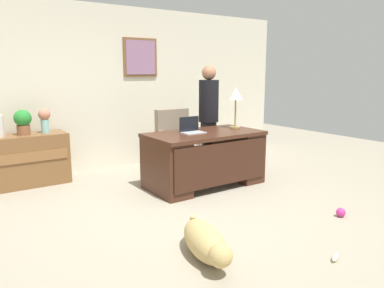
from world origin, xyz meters
name	(u,v)px	position (x,y,z in m)	size (l,w,h in m)	color
ground_plane	(206,209)	(0.00, 0.00, 0.00)	(12.00, 12.00, 0.00)	#9E937F
back_wall	(116,88)	(0.00, 2.60, 1.35)	(7.00, 0.16, 2.70)	beige
desk	(205,157)	(0.56, 0.76, 0.42)	(1.65, 0.88, 0.78)	#422316
credenza	(21,161)	(-1.64, 2.25, 0.37)	(1.29, 0.50, 0.74)	brown
armchair	(178,143)	(0.68, 1.71, 0.46)	(0.60, 0.59, 1.02)	gray
person_standing	(209,117)	(1.08, 1.39, 0.90)	(0.32, 0.32, 1.73)	#262323
dog_lying	(206,242)	(-0.73, -0.99, 0.15)	(0.49, 0.89, 0.30)	tan
laptop	(191,129)	(0.38, 0.86, 0.84)	(0.32, 0.22, 0.22)	#B2B5BA
desk_lamp	(236,96)	(1.18, 0.84, 1.27)	(0.22, 0.22, 0.61)	#9E8447
vase_with_flowers	(45,119)	(-1.27, 2.25, 0.96)	(0.17, 0.17, 0.36)	#8FC9C9
potted_plant	(23,121)	(-1.57, 2.25, 0.94)	(0.24, 0.24, 0.36)	brown
dog_toy_ball	(341,212)	(1.12, -1.08, 0.05)	(0.10, 0.10, 0.10)	#D8338C
dog_toy_plush	(335,257)	(0.20, -1.66, 0.03)	(0.17, 0.05, 0.05)	beige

